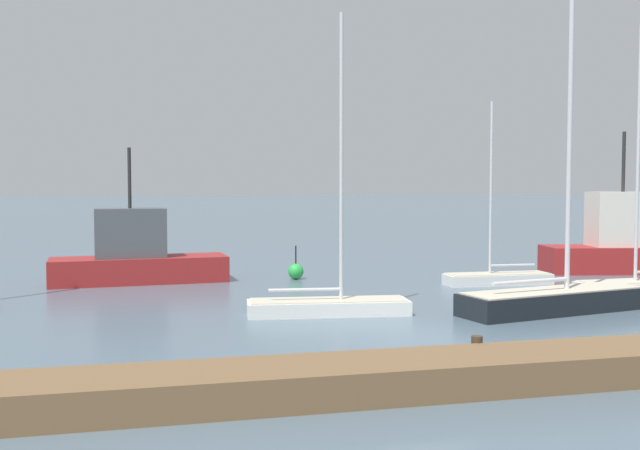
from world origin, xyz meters
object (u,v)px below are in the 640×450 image
object	(u,v)px
channel_buoy_0	(296,271)
sailboat_0	(329,301)
sailboat_1	(498,276)
fishing_boat_1	(627,244)
fishing_boat_0	(136,256)
sailboat_2	(554,294)

from	to	relation	value
channel_buoy_0	sailboat_0	bearing A→B (deg)	-94.77
sailboat_1	fishing_boat_1	xyz separation A→B (m)	(7.75, 2.35, 0.95)
sailboat_0	fishing_boat_0	bearing A→B (deg)	129.53
fishing_boat_0	fishing_boat_1	world-z (taller)	fishing_boat_1
fishing_boat_0	fishing_boat_1	bearing A→B (deg)	171.34
fishing_boat_1	channel_buoy_0	xyz separation A→B (m)	(-15.36, 1.16, -0.95)
sailboat_1	fishing_boat_0	world-z (taller)	sailboat_1
sailboat_1	channel_buoy_0	bearing A→B (deg)	-22.97
sailboat_1	sailboat_2	world-z (taller)	sailboat_2
fishing_boat_0	channel_buoy_0	xyz separation A→B (m)	(6.61, -0.54, -0.75)
sailboat_0	sailboat_1	xyz separation A→B (m)	(8.32, 4.99, -0.08)
sailboat_2	fishing_boat_1	xyz separation A→B (m)	(9.06, 8.61, 0.73)
sailboat_1	fishing_boat_1	size ratio (longest dim) A/B	0.90
fishing_boat_0	channel_buoy_0	world-z (taller)	fishing_boat_0
sailboat_0	sailboat_1	bearing A→B (deg)	37.38
sailboat_1	fishing_boat_0	distance (m)	14.80
sailboat_0	sailboat_2	distance (m)	7.13
sailboat_2	fishing_boat_1	distance (m)	12.51
sailboat_0	channel_buoy_0	bearing A→B (deg)	91.64
sailboat_2	channel_buoy_0	distance (m)	11.63
sailboat_1	sailboat_2	size ratio (longest dim) A/B	0.62
sailboat_1	sailboat_0	bearing A→B (deg)	32.76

